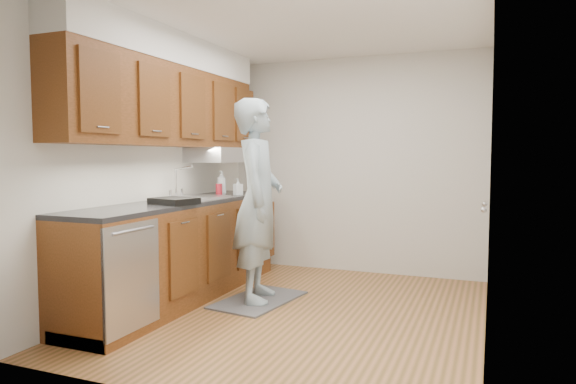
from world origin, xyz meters
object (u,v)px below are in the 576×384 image
object	(u,v)px
soap_bottle_a	(222,183)
dish_rack	(174,201)
soda_can	(219,190)
soap_bottle_b	(238,187)
person	(258,187)

from	to	relation	value
soap_bottle_a	dish_rack	size ratio (longest dim) A/B	0.74
soda_can	dish_rack	world-z (taller)	soda_can
soap_bottle_b	dish_rack	world-z (taller)	soap_bottle_b
soap_bottle_b	soda_can	world-z (taller)	soap_bottle_b
person	soda_can	size ratio (longest dim) A/B	16.89
soap_bottle_a	soda_can	size ratio (longest dim) A/B	2.09
soap_bottle_a	dish_rack	bearing A→B (deg)	-82.46
dish_rack	soda_can	bearing A→B (deg)	110.59
person	soap_bottle_b	bearing A→B (deg)	24.34
dish_rack	person	bearing A→B (deg)	57.68
soda_can	person	bearing A→B (deg)	-34.92
soap_bottle_a	dish_rack	distance (m)	1.12
soap_bottle_a	soda_can	world-z (taller)	soap_bottle_a
soda_can	dish_rack	size ratio (longest dim) A/B	0.35
soap_bottle_a	soap_bottle_b	size ratio (longest dim) A/B	1.48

